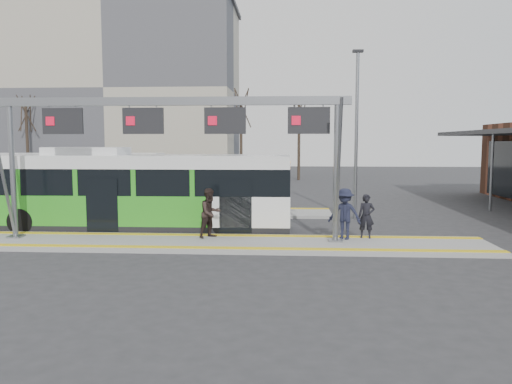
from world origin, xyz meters
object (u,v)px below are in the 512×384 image
at_px(passenger_a, 366,216).
at_px(hero_bus, 137,193).
at_px(gantry, 174,126).
at_px(passenger_c, 345,214).
at_px(passenger_b, 210,213).

bearing_deg(passenger_a, hero_bus, 177.26).
bearing_deg(gantry, passenger_c, 4.04).
height_order(hero_bus, passenger_a, hero_bus).
distance_m(passenger_a, passenger_b, 5.85).
xyz_separation_m(hero_bus, passenger_a, (9.30, -1.91, -0.64)).
relative_size(hero_bus, passenger_b, 6.90).
bearing_deg(hero_bus, passenger_b, -32.82).
bearing_deg(passenger_a, passenger_b, -168.40).
relative_size(gantry, passenger_a, 7.89).
height_order(gantry, hero_bus, gantry).
relative_size(gantry, passenger_b, 6.99).
bearing_deg(passenger_a, passenger_c, -151.54).
distance_m(hero_bus, passenger_a, 9.52).
bearing_deg(passenger_c, passenger_a, 41.35).
height_order(gantry, passenger_c, gantry).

